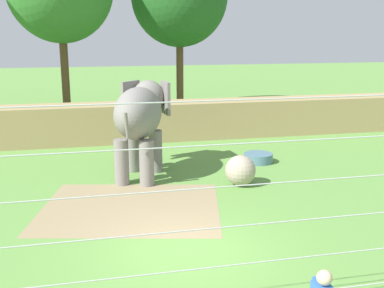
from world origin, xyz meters
TOP-DOWN VIEW (x-y plane):
  - ground_plane at (0.00, 0.00)m, footprint 120.00×120.00m
  - dirt_patch at (-0.94, 2.97)m, footprint 5.81×5.18m
  - embankment_wall at (0.00, 11.61)m, footprint 36.00×1.80m
  - elephant at (-0.24, 6.06)m, footprint 2.49×4.09m
  - enrichment_ball at (2.75, 4.21)m, footprint 1.00×1.00m
  - cable_fence at (0.00, -3.44)m, footprint 12.53×0.24m
  - water_tub at (4.31, 6.70)m, footprint 1.10×1.10m

SIDE VIEW (x-z plane):
  - ground_plane at x=0.00m, z-range 0.00..0.00m
  - dirt_patch at x=-0.94m, z-range 0.00..0.01m
  - water_tub at x=4.31m, z-range 0.01..0.36m
  - enrichment_ball at x=2.75m, z-range 0.00..1.00m
  - embankment_wall at x=0.00m, z-range 0.00..1.71m
  - cable_fence at x=0.00m, z-range 0.02..4.12m
  - elephant at x=-0.24m, z-range 0.51..3.68m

